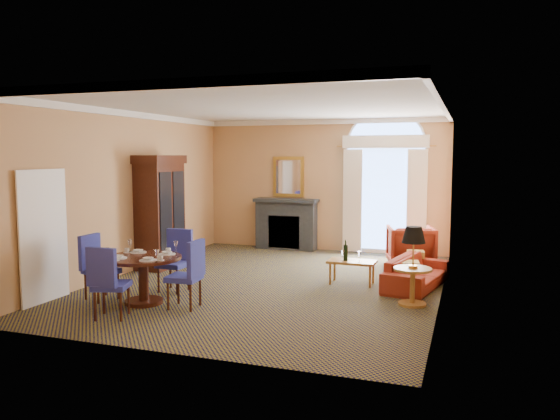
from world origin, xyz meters
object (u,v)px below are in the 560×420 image
(dining_table, at_px, (143,269))
(armchair, at_px, (411,246))
(side_table, at_px, (413,256))
(sofa, at_px, (416,272))
(coffee_table, at_px, (351,262))
(armoire, at_px, (160,213))

(dining_table, xyz_separation_m, armchair, (3.68, 4.31, -0.13))
(dining_table, bearing_deg, side_table, 17.97)
(sofa, height_order, coffee_table, coffee_table)
(armoire, distance_m, sofa, 5.34)
(armoire, relative_size, sofa, 1.27)
(dining_table, distance_m, side_table, 4.23)
(armoire, bearing_deg, coffee_table, -3.33)
(armchair, bearing_deg, armoire, 4.14)
(armoire, bearing_deg, side_table, -13.77)
(armoire, xyz_separation_m, armchair, (4.98, 1.70, -0.69))
(armoire, relative_size, dining_table, 1.95)
(armoire, height_order, side_table, armoire)
(armoire, bearing_deg, sofa, -1.07)
(armchair, height_order, coffee_table, armchair)
(side_table, bearing_deg, armoire, 166.23)
(sofa, bearing_deg, side_table, -166.04)
(dining_table, bearing_deg, armchair, 49.50)
(armchair, distance_m, side_table, 3.05)
(dining_table, relative_size, sofa, 0.65)
(dining_table, relative_size, armchair, 1.26)
(armoire, relative_size, armchair, 2.45)
(dining_table, distance_m, coffee_table, 3.69)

